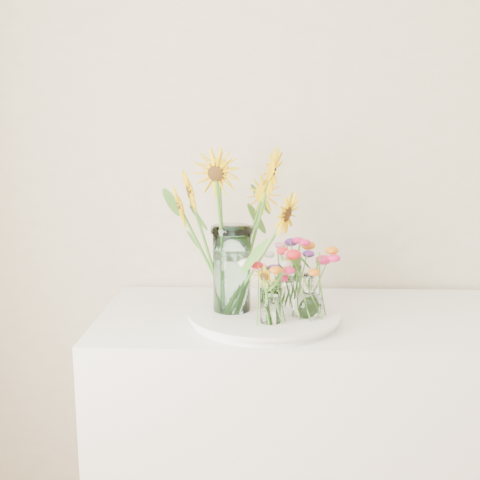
% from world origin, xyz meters
% --- Properties ---
extents(counter, '(1.40, 0.60, 0.90)m').
position_xyz_m(counter, '(-0.47, 1.93, 0.45)').
color(counter, white).
rests_on(counter, ground_plane).
extents(tray, '(0.43, 0.43, 0.02)m').
position_xyz_m(tray, '(-0.67, 1.86, 0.91)').
color(tray, white).
rests_on(tray, counter).
extents(mason_jar, '(0.12, 0.12, 0.26)m').
position_xyz_m(mason_jar, '(-0.76, 1.88, 1.06)').
color(mason_jar, '#BCF3ED').
rests_on(mason_jar, tray).
extents(sunflower_bouquet, '(0.67, 0.67, 0.50)m').
position_xyz_m(sunflower_bouquet, '(-0.76, 1.88, 1.17)').
color(sunflower_bouquet, '#E3B504').
rests_on(sunflower_bouquet, tray).
extents(small_vase_a, '(0.07, 0.07, 0.10)m').
position_xyz_m(small_vase_a, '(-0.65, 1.77, 0.98)').
color(small_vase_a, white).
rests_on(small_vase_a, tray).
extents(wildflower_posy_a, '(0.20, 0.20, 0.19)m').
position_xyz_m(wildflower_posy_a, '(-0.65, 1.77, 1.02)').
color(wildflower_posy_a, orange).
rests_on(wildflower_posy_a, tray).
extents(small_vase_b, '(0.10, 0.10, 0.13)m').
position_xyz_m(small_vase_b, '(-0.54, 1.82, 0.99)').
color(small_vase_b, white).
rests_on(small_vase_b, tray).
extents(wildflower_posy_b, '(0.20, 0.20, 0.22)m').
position_xyz_m(wildflower_posy_b, '(-0.54, 1.82, 1.04)').
color(wildflower_posy_b, orange).
rests_on(wildflower_posy_b, tray).
extents(small_vase_c, '(0.08, 0.08, 0.13)m').
position_xyz_m(small_vase_c, '(-0.59, 1.93, 0.99)').
color(small_vase_c, white).
rests_on(small_vase_c, tray).
extents(wildflower_posy_c, '(0.18, 0.18, 0.22)m').
position_xyz_m(wildflower_posy_c, '(-0.59, 1.93, 1.04)').
color(wildflower_posy_c, orange).
rests_on(wildflower_posy_c, tray).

